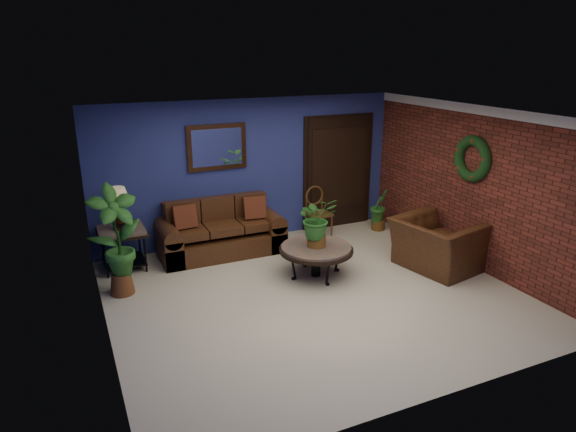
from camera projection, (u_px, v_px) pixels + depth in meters
name	position (u px, v px, depth m)	size (l,w,h in m)	color
floor	(314.00, 294.00, 7.22)	(5.50, 5.50, 0.00)	beige
wall_back	(250.00, 171.00, 8.99)	(5.50, 0.04, 2.50)	navy
wall_left	(98.00, 240.00, 5.75)	(0.04, 5.00, 2.50)	navy
wall_right_brick	(474.00, 188.00, 7.90)	(0.04, 5.00, 2.50)	maroon
ceiling	(317.00, 115.00, 6.43)	(5.50, 5.00, 0.02)	white
crown_molding	(482.00, 110.00, 7.52)	(0.03, 5.00, 0.14)	white
wall_mirror	(217.00, 147.00, 8.57)	(1.02, 0.06, 0.77)	#482915
closet_door	(338.00, 173.00, 9.71)	(1.44, 0.06, 2.18)	black
wreath	(472.00, 159.00, 7.78)	(0.72, 0.72, 0.16)	black
sofa	(220.00, 235.00, 8.64)	(2.05, 0.88, 0.92)	#4D2B16
coffee_table	(316.00, 250.00, 7.69)	(1.12, 1.12, 0.48)	#4E4944
end_table	(122.00, 238.00, 7.93)	(0.72, 0.72, 0.66)	#4E4944
table_lamp	(118.00, 203.00, 7.76)	(0.38, 0.38, 0.63)	#482915
side_chair	(317.00, 208.00, 9.33)	(0.42, 0.42, 0.92)	#542C18
armchair	(437.00, 244.00, 7.97)	(1.22, 1.06, 0.79)	#4D2B16
coffee_plant	(317.00, 220.00, 7.54)	(0.62, 0.55, 0.76)	brown
floor_plant	(379.00, 209.00, 9.67)	(0.43, 0.38, 0.80)	brown
tall_plant	(117.00, 236.00, 6.99)	(0.81, 0.66, 1.58)	brown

